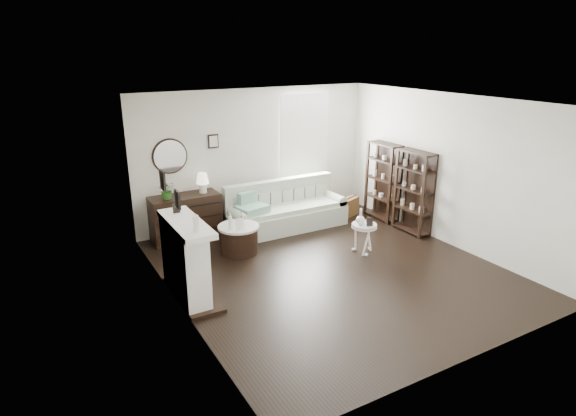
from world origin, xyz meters
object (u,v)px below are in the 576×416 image
sofa (285,212)px  drum_table (239,239)px  dresser (186,217)px  pedestal_table (364,227)px

sofa → drum_table: (-1.32, -0.70, -0.05)m
sofa → dresser: sofa is taller
dresser → pedestal_table: bearing=-41.1°
drum_table → dresser: bearing=118.5°
dresser → drum_table: 1.25m
sofa → pedestal_table: sofa is taller
sofa → pedestal_table: (0.58, -1.78, 0.18)m
dresser → pedestal_table: (2.49, -2.17, 0.06)m
pedestal_table → dresser: bearing=138.9°
dresser → drum_table: size_ratio=1.76×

